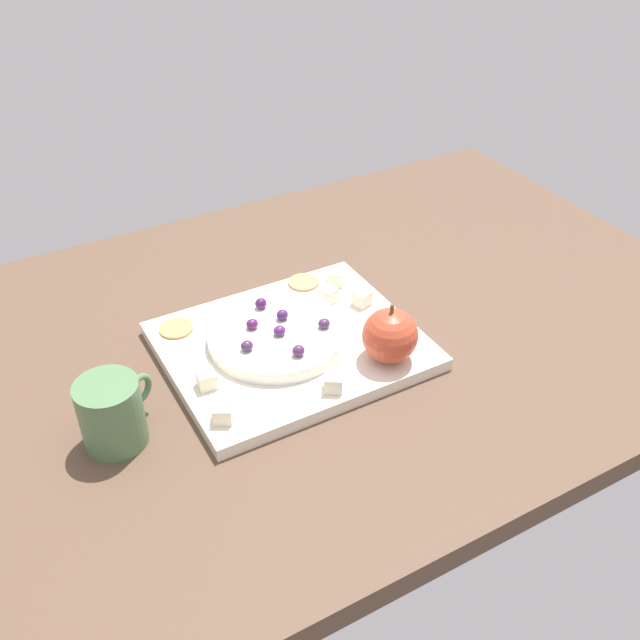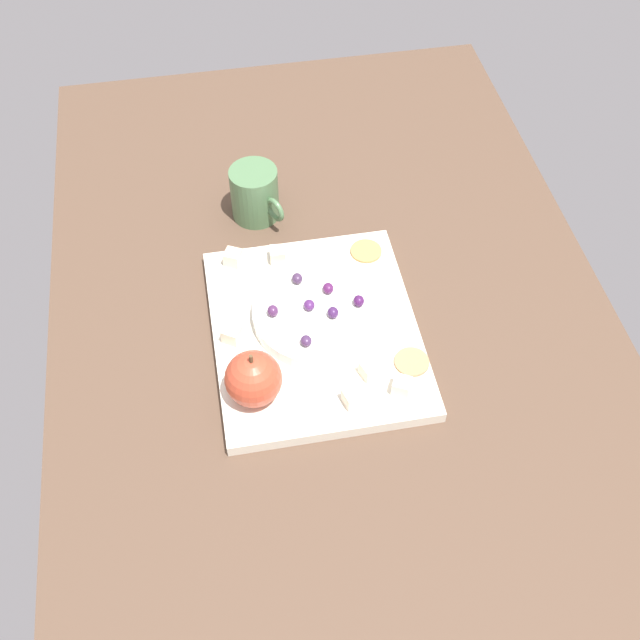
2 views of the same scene
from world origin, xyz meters
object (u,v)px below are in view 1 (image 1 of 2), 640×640
(apple_whole, at_px, (390,336))
(cup, at_px, (112,413))
(cracker_1, at_px, (176,329))
(grape_6, at_px, (261,303))
(cheese_cube_0, at_px, (335,278))
(cracker_0, at_px, (304,282))
(grape_4, at_px, (298,351))
(cheese_cube_1, at_px, (335,382))
(grape_3, at_px, (324,323))
(grape_1, at_px, (247,346))
(cheese_cube_3, at_px, (328,295))
(platter, at_px, (293,345))
(grape_0, at_px, (282,315))
(serving_dish, at_px, (276,335))
(cheese_cube_5, at_px, (207,380))
(cheese_cube_2, at_px, (362,298))
(grape_5, at_px, (279,331))
(cheese_cube_4, at_px, (223,413))
(grape_2, at_px, (252,324))

(apple_whole, height_order, cup, apple_whole)
(cracker_1, relative_size, grape_6, 2.81)
(cheese_cube_0, bearing_deg, cracker_0, 149.11)
(grape_4, bearing_deg, cheese_cube_1, -71.65)
(cheese_cube_1, height_order, grape_6, grape_6)
(apple_whole, distance_m, grape_3, 0.09)
(apple_whole, bearing_deg, grape_1, 153.48)
(cheese_cube_0, relative_size, cracker_1, 0.48)
(cheese_cube_0, height_order, grape_1, grape_1)
(cup, bearing_deg, cheese_cube_3, 16.87)
(cup, bearing_deg, platter, 10.61)
(grape_0, bearing_deg, cheese_cube_0, 28.47)
(serving_dish, distance_m, grape_3, 0.07)
(cheese_cube_5, bearing_deg, grape_0, 22.72)
(serving_dish, distance_m, cheese_cube_1, 0.13)
(apple_whole, height_order, cheese_cube_2, apple_whole)
(cheese_cube_2, bearing_deg, grape_1, -169.03)
(serving_dish, xyz_separation_m, grape_5, (-0.00, -0.01, 0.02))
(grape_4, height_order, cup, cup)
(cheese_cube_2, xyz_separation_m, cheese_cube_3, (-0.04, 0.03, 0.00))
(apple_whole, bearing_deg, cracker_0, 93.60)
(apple_whole, distance_m, grape_5, 0.15)
(platter, height_order, grape_1, grape_1)
(platter, height_order, cracker_1, cracker_1)
(apple_whole, bearing_deg, cheese_cube_4, -179.50)
(cheese_cube_1, xyz_separation_m, cup, (-0.26, 0.07, 0.01))
(cracker_0, distance_m, grape_0, 0.13)
(cheese_cube_0, relative_size, grape_5, 1.35)
(serving_dish, xyz_separation_m, cheese_cube_2, (0.15, 0.02, 0.00))
(cheese_cube_0, relative_size, cup, 0.23)
(grape_0, xyz_separation_m, grape_4, (-0.02, -0.08, 0.00))
(apple_whole, xyz_separation_m, grape_5, (-0.11, 0.09, -0.01))
(grape_5, bearing_deg, cracker_0, 50.10)
(cracker_1, distance_m, grape_1, 0.13)
(cup, bearing_deg, grape_6, 24.76)
(grape_1, relative_size, grape_4, 1.00)
(grape_0, distance_m, grape_5, 0.04)
(cracker_1, distance_m, grape_4, 0.19)
(grape_5, bearing_deg, grape_1, -170.79)
(cheese_cube_3, relative_size, cheese_cube_5, 1.00)
(grape_3, height_order, grape_5, same)
(platter, distance_m, cheese_cube_5, 0.14)
(apple_whole, xyz_separation_m, grape_6, (-0.11, 0.16, -0.01))
(grape_6, bearing_deg, grape_0, -70.51)
(serving_dish, xyz_separation_m, grape_0, (0.02, 0.02, 0.02))
(grape_2, relative_size, grape_3, 1.00)
(cheese_cube_4, height_order, grape_1, grape_1)
(grape_2, bearing_deg, cracker_1, 138.68)
(cheese_cube_2, xyz_separation_m, grape_5, (-0.15, -0.03, 0.02))
(grape_0, height_order, grape_5, grape_0)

